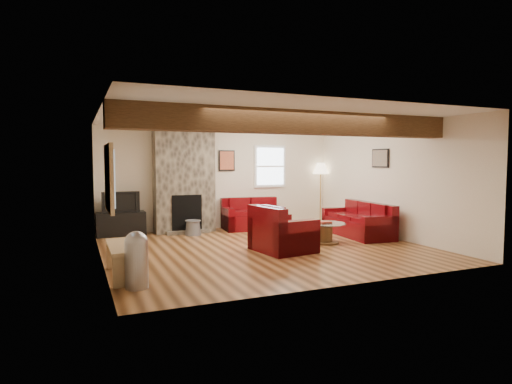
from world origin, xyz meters
TOP-DOWN VIEW (x-y plane):
  - room at (0.00, 0.00)m, footprint 8.00×8.00m
  - oak_beam at (0.00, -1.25)m, footprint 6.00×0.36m
  - chimney_breast at (-1.00, 2.49)m, footprint 1.40×0.67m
  - back_window at (1.35, 2.71)m, footprint 0.90×0.08m
  - hatch_window at (-2.96, -1.50)m, footprint 0.08×1.00m
  - ceiling_dome at (0.90, 0.90)m, footprint 0.40×0.40m
  - artwork_back at (0.15, 2.71)m, footprint 0.42×0.06m
  - artwork_right at (2.96, 0.30)m, footprint 0.06×0.55m
  - sofa_three at (2.48, 0.45)m, footprint 0.99×2.01m
  - loveseat at (0.66, 2.23)m, footprint 1.52×0.97m
  - armchair_red at (0.17, -0.41)m, footprint 1.07×1.18m
  - coffee_table at (1.32, -0.04)m, footprint 0.85×0.85m
  - tv_cabinet at (-2.45, 2.53)m, footprint 1.07×0.43m
  - television at (-2.45, 2.53)m, footprint 0.82×0.11m
  - floor_lamp at (2.80, 2.55)m, footprint 0.42×0.42m
  - pine_bench at (-2.83, -1.10)m, footprint 0.29×1.23m
  - pedal_bin at (-2.67, -1.78)m, footprint 0.34×0.34m
  - coal_bucket at (-0.93, 1.97)m, footprint 0.37×0.37m

SIDE VIEW (x-z plane):
  - coal_bucket at x=-0.93m, z-range 0.00..0.35m
  - coffee_table at x=1.32m, z-range -0.01..0.43m
  - pine_bench at x=-2.83m, z-range 0.00..0.46m
  - tv_cabinet at x=-2.45m, z-range 0.00..0.53m
  - sofa_three at x=2.48m, z-range 0.00..0.75m
  - pedal_bin at x=-2.67m, z-range 0.00..0.76m
  - loveseat at x=0.66m, z-range 0.00..0.77m
  - armchair_red at x=0.17m, z-range 0.00..0.85m
  - television at x=-2.45m, z-range 0.53..1.00m
  - chimney_breast at x=-1.00m, z-range -0.03..2.47m
  - room at x=0.00m, z-range -2.75..5.25m
  - floor_lamp at x=2.80m, z-range 0.58..2.22m
  - hatch_window at x=-2.96m, z-range 1.00..1.90m
  - back_window at x=1.35m, z-range 1.00..2.10m
  - artwork_back at x=0.15m, z-range 1.44..1.96m
  - artwork_right at x=2.96m, z-range 1.54..1.96m
  - oak_beam at x=0.00m, z-range 2.12..2.50m
  - ceiling_dome at x=0.90m, z-range 2.35..2.53m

